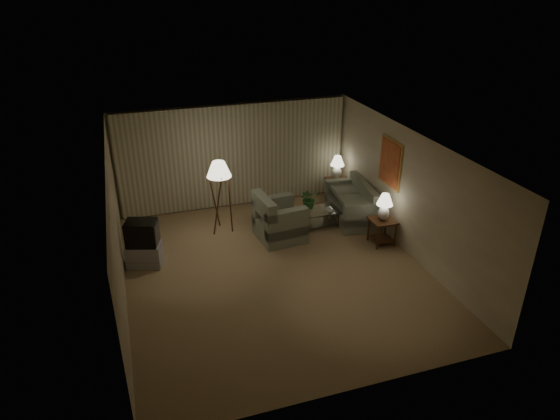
% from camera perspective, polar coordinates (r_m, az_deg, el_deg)
% --- Properties ---
extents(ground, '(7.00, 7.00, 0.00)m').
position_cam_1_polar(ground, '(10.49, -0.58, -6.86)').
color(ground, tan).
rests_on(ground, ground).
extents(room_shell, '(6.04, 7.02, 2.72)m').
position_cam_1_polar(room_shell, '(11.00, -2.86, 4.95)').
color(room_shell, beige).
rests_on(room_shell, ground).
extents(sofa, '(1.89, 1.23, 0.75)m').
position_cam_1_polar(sofa, '(12.51, 8.06, 0.55)').
color(sofa, gray).
rests_on(sofa, ground).
extents(armchair, '(1.22, 1.17, 0.88)m').
position_cam_1_polar(armchair, '(11.48, -0.03, -1.27)').
color(armchair, gray).
rests_on(armchair, ground).
extents(side_table_near, '(0.54, 0.54, 0.60)m').
position_cam_1_polar(side_table_near, '(11.50, 11.61, -1.93)').
color(side_table_near, '#381D0F').
rests_on(side_table_near, ground).
extents(side_table_far, '(0.54, 0.46, 0.60)m').
position_cam_1_polar(side_table_far, '(13.56, 6.45, 2.84)').
color(side_table_far, '#381D0F').
rests_on(side_table_far, ground).
extents(table_lamp_near, '(0.37, 0.37, 0.63)m').
position_cam_1_polar(table_lamp_near, '(11.25, 11.86, 0.60)').
color(table_lamp_near, white).
rests_on(table_lamp_near, side_table_near).
extents(table_lamp_far, '(0.37, 0.37, 0.64)m').
position_cam_1_polar(table_lamp_far, '(13.35, 6.57, 5.09)').
color(table_lamp_far, white).
rests_on(table_lamp_far, side_table_far).
extents(coffee_table, '(1.18, 0.65, 0.41)m').
position_cam_1_polar(coffee_table, '(12.10, 3.98, -0.68)').
color(coffee_table, silver).
rests_on(coffee_table, ground).
extents(tv_cabinet, '(0.97, 0.86, 0.50)m').
position_cam_1_polar(tv_cabinet, '(10.90, -15.21, -4.95)').
color(tv_cabinet, '#A2A2A4').
rests_on(tv_cabinet, ground).
extents(crt_tv, '(0.88, 0.80, 0.53)m').
position_cam_1_polar(crt_tv, '(10.66, -15.53, -2.56)').
color(crt_tv, black).
rests_on(crt_tv, tv_cabinet).
extents(floor_lamp, '(0.57, 0.57, 1.75)m').
position_cam_1_polar(floor_lamp, '(11.68, -6.84, 1.65)').
color(floor_lamp, '#381D0F').
rests_on(floor_lamp, ground).
extents(ottoman, '(0.70, 0.70, 0.39)m').
position_cam_1_polar(ottoman, '(12.45, -1.80, -0.24)').
color(ottoman, '#985133').
rests_on(ottoman, ground).
extents(vase, '(0.17, 0.17, 0.16)m').
position_cam_1_polar(vase, '(11.95, 3.35, 0.15)').
color(vase, silver).
rests_on(vase, coffee_table).
extents(flowers, '(0.46, 0.40, 0.51)m').
position_cam_1_polar(flowers, '(11.81, 3.39, 1.61)').
color(flowers, '#337333').
rests_on(flowers, vase).
extents(book, '(0.23, 0.27, 0.02)m').
position_cam_1_polar(book, '(12.04, 5.29, -0.09)').
color(book, olive).
rests_on(book, coffee_table).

